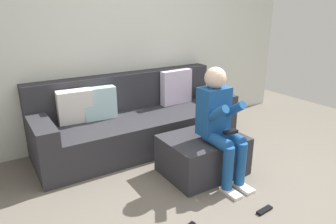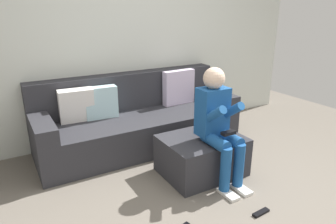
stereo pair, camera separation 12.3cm
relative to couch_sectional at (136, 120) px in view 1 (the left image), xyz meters
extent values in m
plane|color=#6B6359|center=(0.14, -1.65, -0.32)|extent=(6.79, 6.79, 0.00)
cube|color=silver|center=(0.14, 0.41, 0.96)|extent=(5.22, 0.10, 2.55)
cube|color=#2D2D33|center=(0.01, -0.07, -0.12)|extent=(2.44, 0.87, 0.41)
cube|color=#2D2D33|center=(0.01, 0.26, 0.32)|extent=(2.44, 0.21, 0.46)
cube|color=#2D2D33|center=(-1.11, -0.07, 0.17)|extent=(0.21, 0.87, 0.16)
cube|color=#2D2D33|center=(1.12, -0.07, 0.17)|extent=(0.21, 0.87, 0.16)
cube|color=white|center=(-0.70, 0.08, 0.28)|extent=(0.39, 0.19, 0.39)
cube|color=silver|center=(-0.41, 0.07, 0.27)|extent=(0.38, 0.17, 0.37)
cube|color=silver|center=(0.67, 0.09, 0.31)|extent=(0.46, 0.13, 0.45)
cube|color=#2D2D33|center=(0.28, -0.98, -0.12)|extent=(0.80, 0.62, 0.40)
cube|color=#194C8C|center=(0.33, -1.06, 0.37)|extent=(0.29, 0.19, 0.47)
sphere|color=beige|center=(0.33, -1.06, 0.70)|extent=(0.21, 0.21, 0.21)
cylinder|color=#194C8C|center=(0.25, -1.23, 0.14)|extent=(0.12, 0.33, 0.12)
cylinder|color=#194C8C|center=(0.25, -1.39, -0.08)|extent=(0.10, 0.10, 0.43)
cube|color=white|center=(0.25, -1.45, -0.30)|extent=(0.10, 0.22, 0.03)
cylinder|color=#194C8C|center=(0.23, -1.19, 0.38)|extent=(0.08, 0.35, 0.28)
cylinder|color=#194C8C|center=(0.41, -1.23, 0.14)|extent=(0.12, 0.33, 0.12)
cylinder|color=#194C8C|center=(0.41, -1.39, -0.08)|extent=(0.10, 0.10, 0.43)
cube|color=white|center=(0.41, -1.45, -0.30)|extent=(0.10, 0.22, 0.03)
cylinder|color=#194C8C|center=(0.43, -1.19, 0.38)|extent=(0.08, 0.34, 0.27)
cube|color=black|center=(0.33, -1.31, 0.24)|extent=(0.14, 0.06, 0.03)
cube|color=black|center=(0.31, -1.79, -0.31)|extent=(0.17, 0.06, 0.02)
camera|label=1|loc=(-1.54, -3.20, 1.32)|focal=32.58mm
camera|label=2|loc=(-1.43, -3.26, 1.32)|focal=32.58mm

